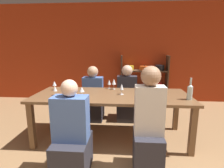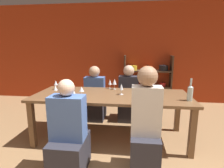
{
  "view_description": "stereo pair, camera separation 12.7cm",
  "coord_description": "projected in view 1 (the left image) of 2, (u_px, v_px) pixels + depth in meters",
  "views": [
    {
      "loc": [
        0.17,
        -1.17,
        1.49
      ],
      "look_at": [
        -0.03,
        1.64,
        0.91
      ],
      "focal_mm": 28.0,
      "sensor_mm": 36.0,
      "label": 1
    },
    {
      "loc": [
        0.3,
        -1.16,
        1.49
      ],
      "look_at": [
        -0.03,
        1.64,
        0.91
      ],
      "focal_mm": 28.0,
      "sensor_mm": 36.0,
      "label": 2
    }
  ],
  "objects": [
    {
      "name": "shelf_unit",
      "position": [
        143.0,
        82.0,
        4.84
      ],
      "size": [
        1.28,
        0.3,
        1.3
      ],
      "color": "#4C3828",
      "rests_on": "ground_plane"
    },
    {
      "name": "person_far_a",
      "position": [
        93.0,
        100.0,
        3.71
      ],
      "size": [
        0.41,
        0.52,
        1.13
      ],
      "rotation": [
        0.0,
        0.0,
        3.14
      ],
      "color": "#2D2D38",
      "rests_on": "ground_plane"
    },
    {
      "name": "wine_glass_white_a",
      "position": [
        82.0,
        90.0,
        2.68
      ],
      "size": [
        0.08,
        0.08,
        0.15
      ],
      "color": "white",
      "rests_on": "dining_table"
    },
    {
      "name": "cell_phone",
      "position": [
        70.0,
        89.0,
        3.17
      ],
      "size": [
        0.14,
        0.16,
        0.01
      ],
      "color": "black",
      "rests_on": "dining_table"
    },
    {
      "name": "wine_glass_empty_a",
      "position": [
        114.0,
        82.0,
        3.14
      ],
      "size": [
        0.08,
        0.08,
        0.19
      ],
      "color": "white",
      "rests_on": "dining_table"
    },
    {
      "name": "dining_table",
      "position": [
        112.0,
        99.0,
        2.83
      ],
      "size": [
        2.47,
        0.97,
        0.76
      ],
      "color": "brown",
      "rests_on": "ground_plane"
    },
    {
      "name": "wine_glass_red_b",
      "position": [
        109.0,
        82.0,
        3.18
      ],
      "size": [
        0.06,
        0.06,
        0.17
      ],
      "color": "white",
      "rests_on": "dining_table"
    },
    {
      "name": "person_near_a",
      "position": [
        72.0,
        140.0,
        2.09
      ],
      "size": [
        0.41,
        0.51,
        1.15
      ],
      "color": "#2D2D38",
      "rests_on": "ground_plane"
    },
    {
      "name": "wine_glass_empty_b",
      "position": [
        55.0,
        89.0,
        2.73
      ],
      "size": [
        0.06,
        0.06,
        0.15
      ],
      "color": "white",
      "rests_on": "dining_table"
    },
    {
      "name": "person_far_b",
      "position": [
        127.0,
        100.0,
        3.69
      ],
      "size": [
        0.4,
        0.5,
        1.15
      ],
      "rotation": [
        0.0,
        0.0,
        3.14
      ],
      "color": "#2D2D38",
      "rests_on": "ground_plane"
    },
    {
      "name": "wine_glass_red_c",
      "position": [
        54.0,
        84.0,
        3.08
      ],
      "size": [
        0.07,
        0.07,
        0.16
      ],
      "color": "white",
      "rests_on": "dining_table"
    },
    {
      "name": "wine_bottle_green",
      "position": [
        190.0,
        91.0,
        2.5
      ],
      "size": [
        0.07,
        0.07,
        0.32
      ],
      "color": "#B2C6C1",
      "rests_on": "dining_table"
    },
    {
      "name": "wine_glass_red_a",
      "position": [
        75.0,
        94.0,
        2.44
      ],
      "size": [
        0.08,
        0.08,
        0.15
      ],
      "color": "white",
      "rests_on": "dining_table"
    },
    {
      "name": "person_near_b",
      "position": [
        148.0,
        132.0,
        2.09
      ],
      "size": [
        0.34,
        0.43,
        1.3
      ],
      "color": "#2D2D38",
      "rests_on": "ground_plane"
    },
    {
      "name": "wine_glass_white_b",
      "position": [
        122.0,
        87.0,
        2.79
      ],
      "size": [
        0.07,
        0.07,
        0.18
      ],
      "color": "white",
      "rests_on": "dining_table"
    },
    {
      "name": "wall_back_red",
      "position": [
        119.0,
        53.0,
        4.92
      ],
      "size": [
        8.8,
        0.06,
        2.7
      ],
      "color": "#B23819",
      "rests_on": "ground_plane"
    }
  ]
}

